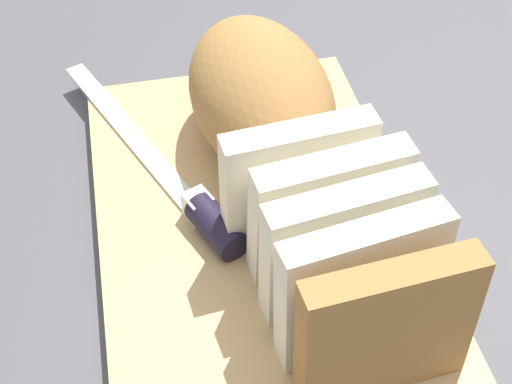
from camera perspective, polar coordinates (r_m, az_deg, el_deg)
ground_plane at (r=0.56m, az=-0.00°, el=-3.46°), size 3.00×3.00×0.00m
cutting_board at (r=0.55m, az=-0.00°, el=-2.82°), size 0.39×0.26×0.02m
bread_loaf at (r=0.53m, az=2.44°, el=3.90°), size 0.35×0.16×0.10m
bread_knife at (r=0.55m, az=-5.21°, el=-0.66°), size 0.27×0.14×0.03m
crumb_near_knife at (r=0.52m, az=1.12°, el=-5.19°), size 0.00×0.00×0.00m
crumb_near_loaf at (r=0.53m, az=4.33°, el=-3.67°), size 0.01×0.01×0.01m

